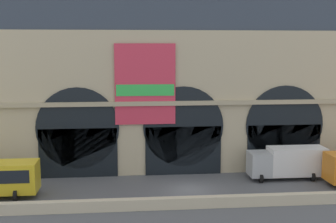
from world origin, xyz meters
The scene contains 4 objects.
ground_plane centered at (0.00, 0.00, 0.00)m, with size 200.00×200.00×0.00m, color #54565B.
quay_parapet_wall centered at (0.00, -4.45, 0.45)m, with size 90.00×0.70×0.90m, color beige.
station_building centered at (0.02, 7.11, 9.31)m, with size 43.82×4.58×19.37m.
box_truck_mideast centered at (9.95, 2.45, 1.70)m, with size 7.50×2.91×3.12m.
Camera 1 is at (-5.72, -37.83, 12.80)m, focal length 46.89 mm.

